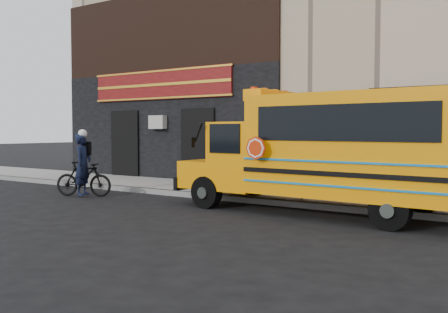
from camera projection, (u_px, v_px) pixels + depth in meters
ground at (169, 214)px, 11.57m from camera, size 120.00×120.00×0.00m
curb at (230, 198)px, 13.72m from camera, size 40.00×0.20×0.15m
sidewalk at (258, 193)px, 14.96m from camera, size 40.00×3.00×0.15m
building at (337, 26)px, 19.94m from camera, size 20.00×10.70×12.00m
school_bus at (328, 149)px, 11.43m from camera, size 7.01×2.56×2.92m
sign_pole at (302, 143)px, 12.75m from camera, size 0.07×0.26×2.92m
bicycle at (84, 179)px, 14.67m from camera, size 1.76×1.13×1.03m
cyclist at (83, 166)px, 14.51m from camera, size 0.66×0.78×1.81m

